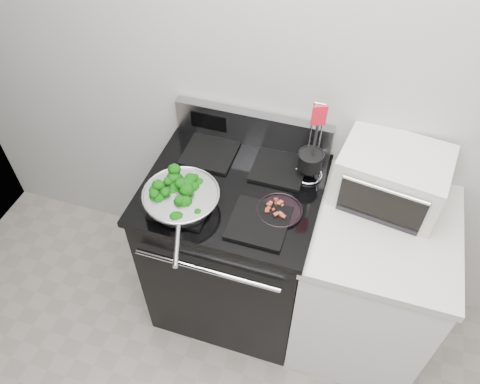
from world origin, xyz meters
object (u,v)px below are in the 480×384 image
at_px(gas_range, 234,246).
at_px(skillet, 181,199).
at_px(toaster_oven, 391,176).
at_px(bacon_plate, 279,209).
at_px(utensil_holder, 310,164).

distance_m(gas_range, skillet, 0.57).
bearing_deg(skillet, toaster_oven, 4.06).
relative_size(skillet, bacon_plate, 2.58).
distance_m(gas_range, toaster_oven, 0.88).
bearing_deg(bacon_plate, utensil_holder, 73.88).
distance_m(bacon_plate, utensil_holder, 0.26).
bearing_deg(toaster_oven, utensil_holder, -170.65).
xyz_separation_m(skillet, bacon_plate, (0.40, 0.10, -0.03)).
relative_size(gas_range, toaster_oven, 2.36).
xyz_separation_m(utensil_holder, toaster_oven, (0.35, 0.01, 0.02)).
height_order(bacon_plate, toaster_oven, toaster_oven).
bearing_deg(toaster_oven, gas_range, -157.11).
bearing_deg(gas_range, utensil_holder, 28.24).
xyz_separation_m(bacon_plate, utensil_holder, (0.07, 0.25, 0.05)).
bearing_deg(skillet, gas_range, 28.39).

